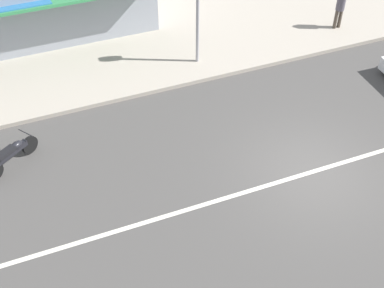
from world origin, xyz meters
name	(u,v)px	position (x,y,z in m)	size (l,w,h in m)	color
ground_plane	(313,172)	(0.00, 0.00, 0.00)	(160.00, 160.00, 0.00)	#4C4947
lane_centre_stripe	(313,172)	(0.00, 0.00, 0.00)	(50.40, 0.14, 0.01)	silver
kerb_strip	(185,11)	(0.00, 10.31, 0.07)	(68.00, 10.00, 0.15)	#ADA393
motorcycle_0	(12,154)	(-7.99, 3.52, 0.42)	(1.62, 1.21, 0.80)	black
street_clock	(198,0)	(-1.00, 6.45, 2.55)	(0.61, 0.22, 3.25)	#9E9EA3
pedestrian_mid_kerb	(340,7)	(5.09, 6.63, 1.06)	(0.34, 0.34, 1.57)	#4C4238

